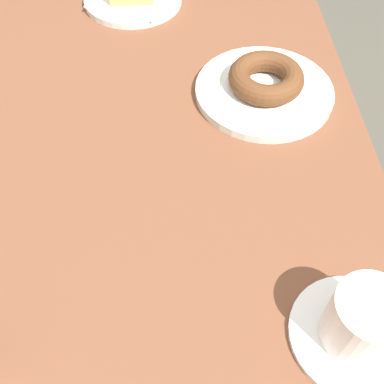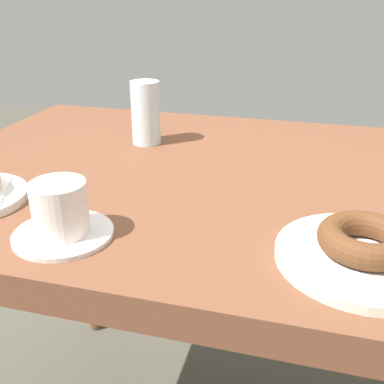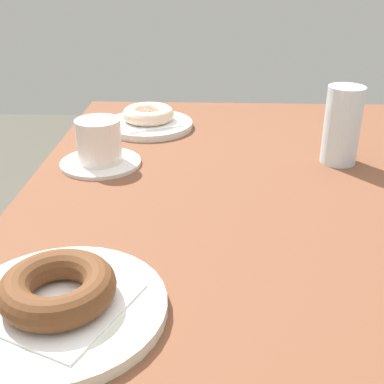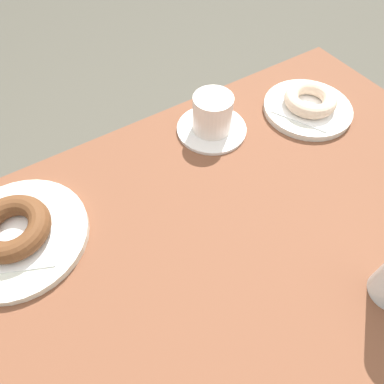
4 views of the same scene
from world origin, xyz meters
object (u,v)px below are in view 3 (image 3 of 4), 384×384
object	(u,v)px
donut_sugar_ring	(148,114)
water_glass	(342,125)
donut_chocolate_ring	(58,288)
plate_sugar_ring	(149,125)
coffee_cup	(99,145)
plate_chocolate_ring	(61,309)

from	to	relation	value
donut_sugar_ring	water_glass	xyz separation A→B (m)	(0.18, 0.37, 0.04)
donut_chocolate_ring	donut_sugar_ring	bearing A→B (deg)	178.14
donut_chocolate_ring	donut_sugar_ring	size ratio (longest dim) A/B	1.10
plate_sugar_ring	donut_sugar_ring	distance (m)	0.02
donut_chocolate_ring	donut_sugar_ring	xyz separation A→B (m)	(-0.62, 0.02, -0.00)
water_glass	coffee_cup	distance (m)	0.43
plate_chocolate_ring	coffee_cup	size ratio (longest dim) A/B	1.57
donut_chocolate_ring	plate_sugar_ring	world-z (taller)	donut_chocolate_ring
plate_sugar_ring	coffee_cup	distance (m)	0.22
coffee_cup	plate_chocolate_ring	bearing A→B (deg)	5.82
donut_sugar_ring	coffee_cup	world-z (taller)	coffee_cup
coffee_cup	donut_chocolate_ring	bearing A→B (deg)	5.82
plate_chocolate_ring	donut_chocolate_ring	bearing A→B (deg)	0.00
donut_sugar_ring	water_glass	size ratio (longest dim) A/B	0.80
donut_sugar_ring	coffee_cup	bearing A→B (deg)	-16.47
donut_chocolate_ring	coffee_cup	world-z (taller)	coffee_cup
donut_chocolate_ring	water_glass	xyz separation A→B (m)	(-0.44, 0.39, 0.04)
plate_sugar_ring	donut_sugar_ring	size ratio (longest dim) A/B	1.71
plate_sugar_ring	coffee_cup	bearing A→B (deg)	-16.47
donut_chocolate_ring	coffee_cup	size ratio (longest dim) A/B	0.84
plate_chocolate_ring	donut_chocolate_ring	world-z (taller)	donut_chocolate_ring
donut_chocolate_ring	water_glass	size ratio (longest dim) A/B	0.88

